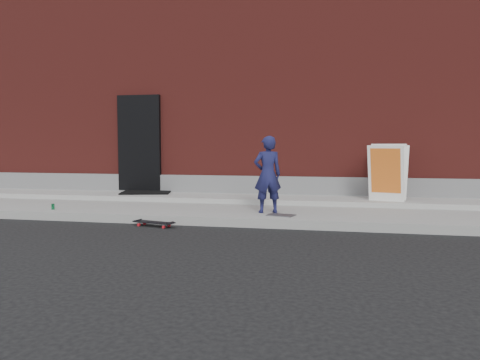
% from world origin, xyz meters
% --- Properties ---
extents(ground, '(80.00, 80.00, 0.00)m').
position_xyz_m(ground, '(0.00, 0.00, 0.00)').
color(ground, black).
rests_on(ground, ground).
extents(sidewalk, '(20.00, 3.00, 0.15)m').
position_xyz_m(sidewalk, '(0.00, 1.50, 0.07)').
color(sidewalk, gray).
rests_on(sidewalk, ground).
extents(apron, '(20.00, 1.20, 0.10)m').
position_xyz_m(apron, '(0.00, 2.40, 0.20)').
color(apron, gray).
rests_on(apron, sidewalk).
extents(building, '(20.00, 8.10, 5.00)m').
position_xyz_m(building, '(-0.00, 6.99, 2.50)').
color(building, maroon).
rests_on(building, ground).
extents(child, '(0.59, 0.49, 1.37)m').
position_xyz_m(child, '(0.80, 0.75, 0.83)').
color(child, '#181944').
rests_on(child, sidewalk).
extents(skateboard, '(0.74, 0.35, 0.08)m').
position_xyz_m(skateboard, '(-0.98, -0.20, 0.07)').
color(skateboard, red).
rests_on(skateboard, ground).
extents(pizza_sign, '(0.87, 0.95, 1.13)m').
position_xyz_m(pizza_sign, '(3.00, 2.20, 0.81)').
color(pizza_sign, white).
rests_on(pizza_sign, apron).
extents(soda_can, '(0.06, 0.06, 0.11)m').
position_xyz_m(soda_can, '(-3.20, 0.33, 0.20)').
color(soda_can, '#187B41').
rests_on(soda_can, sidewalk).
extents(doormat, '(1.28, 1.12, 0.03)m').
position_xyz_m(doormat, '(-2.30, 2.62, 0.27)').
color(doormat, black).
rests_on(doormat, apron).
extents(utility_plate, '(0.51, 0.39, 0.01)m').
position_xyz_m(utility_plate, '(1.08, 0.47, 0.16)').
color(utility_plate, '#545358').
rests_on(utility_plate, sidewalk).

